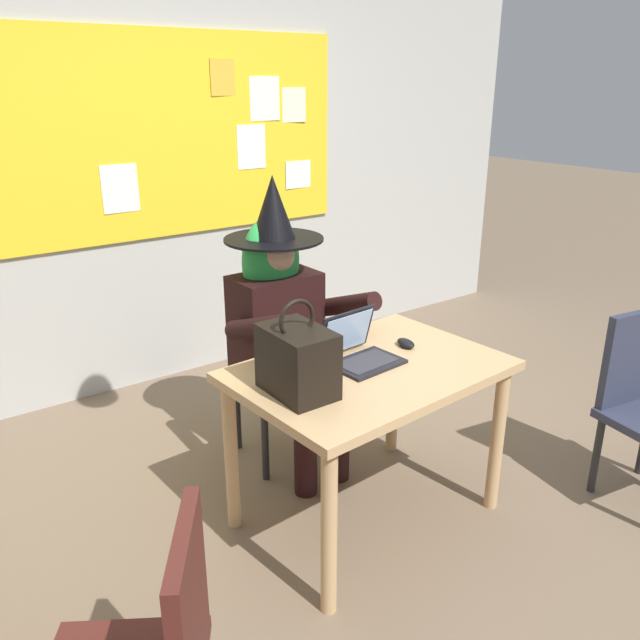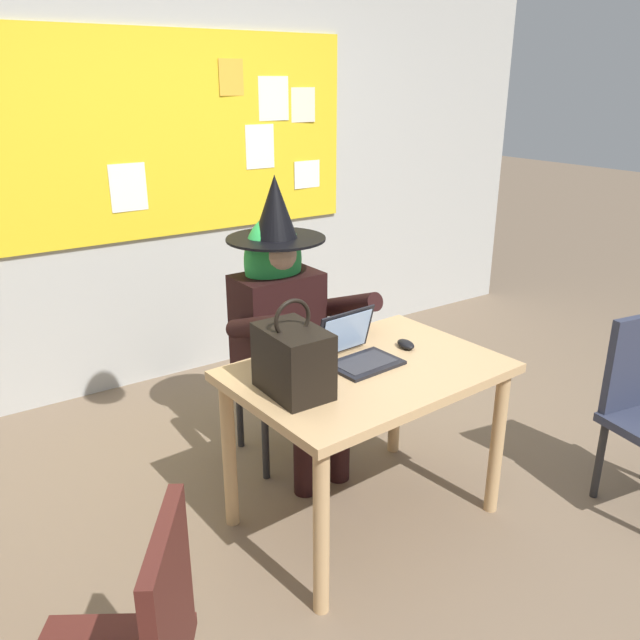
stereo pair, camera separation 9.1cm
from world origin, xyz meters
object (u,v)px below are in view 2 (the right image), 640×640
(handbag, at_px, (293,360))
(computer_mouse, at_px, (406,344))
(laptop, at_px, (357,351))
(chair_at_desk, at_px, (274,358))
(person_costumed, at_px, (284,312))
(desk_main, at_px, (367,390))

(handbag, bearing_deg, computer_mouse, 7.96)
(laptop, xyz_separation_m, computer_mouse, (0.27, -0.00, -0.03))
(chair_at_desk, height_order, handbag, handbag)
(laptop, bearing_deg, chair_at_desk, 86.97)
(chair_at_desk, xyz_separation_m, person_costumed, (-0.01, -0.12, 0.29))
(person_costumed, bearing_deg, computer_mouse, 27.03)
(desk_main, bearing_deg, chair_at_desk, 91.76)
(person_costumed, distance_m, handbag, 0.73)
(person_costumed, bearing_deg, chair_at_desk, 175.46)
(chair_at_desk, xyz_separation_m, computer_mouse, (0.29, -0.67, 0.24))
(computer_mouse, bearing_deg, laptop, -172.03)
(laptop, bearing_deg, person_costumed, 88.05)
(desk_main, height_order, handbag, handbag)
(chair_at_desk, bearing_deg, desk_main, 7.49)
(handbag, bearing_deg, person_costumed, 61.67)
(person_costumed, xyz_separation_m, computer_mouse, (0.30, -0.55, -0.05))
(laptop, height_order, handbag, handbag)
(desk_main, distance_m, laptop, 0.17)
(person_costumed, distance_m, laptop, 0.55)
(handbag, bearing_deg, desk_main, 2.99)
(chair_at_desk, distance_m, laptop, 0.73)
(chair_at_desk, relative_size, person_costumed, 0.63)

